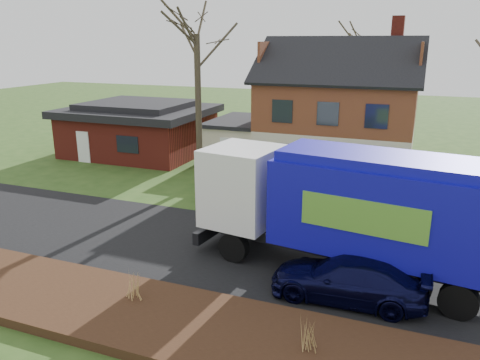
% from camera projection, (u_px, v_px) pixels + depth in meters
% --- Properties ---
extents(ground, '(120.00, 120.00, 0.00)m').
position_uv_depth(ground, '(222.00, 249.00, 18.39)').
color(ground, '#2B4A18').
rests_on(ground, ground).
extents(road, '(80.00, 7.00, 0.02)m').
position_uv_depth(road, '(222.00, 249.00, 18.38)').
color(road, black).
rests_on(road, ground).
extents(mulch_verge, '(80.00, 3.50, 0.30)m').
position_uv_depth(mulch_verge, '(150.00, 317.00, 13.61)').
color(mulch_verge, black).
rests_on(mulch_verge, ground).
extents(main_house, '(12.95, 8.95, 9.26)m').
position_uv_depth(main_house, '(331.00, 105.00, 29.15)').
color(main_house, beige).
rests_on(main_house, ground).
extents(ranch_house, '(9.80, 8.20, 3.70)m').
position_uv_depth(ranch_house, '(140.00, 128.00, 33.62)').
color(ranch_house, maroon).
rests_on(ranch_house, ground).
extents(garbage_truck, '(10.54, 4.18, 4.39)m').
position_uv_depth(garbage_truck, '(346.00, 204.00, 15.87)').
color(garbage_truck, black).
rests_on(garbage_truck, ground).
extents(silver_sedan, '(5.29, 3.58, 1.65)m').
position_uv_depth(silver_sedan, '(245.00, 194.00, 22.30)').
color(silver_sedan, '#AEB0B6').
rests_on(silver_sedan, ground).
extents(navy_wagon, '(4.86, 2.04, 1.40)m').
position_uv_depth(navy_wagon, '(348.00, 279.00, 14.65)').
color(navy_wagon, black).
rests_on(navy_wagon, ground).
extents(tree_front_west, '(3.83, 3.83, 11.40)m').
position_uv_depth(tree_front_west, '(196.00, 10.00, 24.07)').
color(tree_front_west, '#3C3324').
rests_on(tree_front_west, ground).
extents(tree_back, '(3.25, 3.25, 10.29)m').
position_uv_depth(tree_back, '(365.00, 30.00, 33.46)').
color(tree_back, '#433A28').
rests_on(tree_back, ground).
extents(grass_clump_mid, '(0.34, 0.28, 0.96)m').
position_uv_depth(grass_clump_mid, '(133.00, 285.00, 14.14)').
color(grass_clump_mid, tan).
rests_on(grass_clump_mid, mulch_verge).
extents(grass_clump_east, '(0.36, 0.30, 0.90)m').
position_uv_depth(grass_clump_east, '(309.00, 333.00, 11.87)').
color(grass_clump_east, olive).
rests_on(grass_clump_east, mulch_verge).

